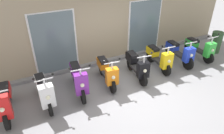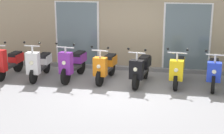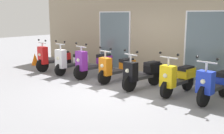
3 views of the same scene
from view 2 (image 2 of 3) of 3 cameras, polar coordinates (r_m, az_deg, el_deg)
The scene contains 9 objects.
ground_plane at distance 9.67m, azimuth 1.20°, elevation -4.00°, with size 40.00×40.00×0.00m, color gray.
storefront_facade at distance 11.63m, azimuth 3.23°, elevation 7.88°, with size 11.98×0.50×3.49m.
scooter_red at distance 11.32m, azimuth -16.94°, elevation 0.81°, with size 0.54×1.61×1.26m.
scooter_white at distance 10.90m, azimuth -12.05°, elevation 0.59°, with size 0.54×1.58×1.28m.
scooter_purple at distance 10.61m, azimuth -6.53°, elevation 0.59°, with size 0.63×1.68×1.26m.
scooter_orange at distance 10.45m, azimuth -1.05°, elevation 0.16°, with size 0.59×1.60×1.19m.
scooter_black at distance 10.14m, azimuth 4.84°, elevation -0.27°, with size 0.61×1.59×1.20m.
scooter_yellow at distance 10.23m, azimuth 10.93°, elevation -0.43°, with size 0.60×1.55×1.22m.
scooter_blue at distance 10.30m, azimuth 16.62°, elevation -0.69°, with size 0.57×1.68×1.21m.
Camera 2 is at (1.47, -8.99, 3.23)m, focal length 54.74 mm.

